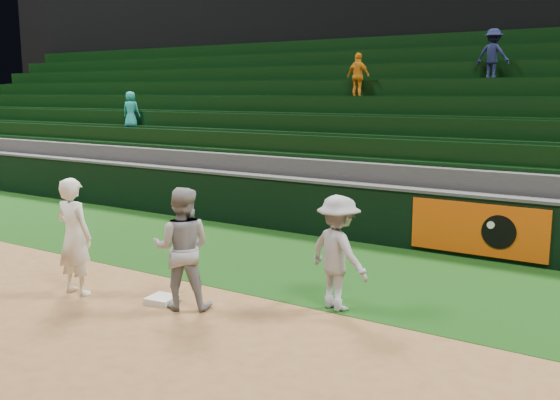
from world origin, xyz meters
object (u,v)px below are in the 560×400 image
object	(u,v)px
first_baseman	(74,236)
baserunner	(182,248)
first_base	(162,299)
base_coach	(338,253)

from	to	relation	value
first_baseman	baserunner	world-z (taller)	first_baseman
first_base	base_coach	bearing A→B (deg)	26.71
first_baseman	base_coach	distance (m)	4.16
first_baseman	base_coach	size ratio (longest dim) A/B	1.10
first_base	first_baseman	world-z (taller)	first_baseman
baserunner	first_baseman	bearing A→B (deg)	-16.44
first_base	first_baseman	size ratio (longest dim) A/B	0.22
first_base	first_baseman	xyz separation A→B (m)	(-1.45, -0.42, 0.89)
first_base	first_baseman	distance (m)	1.75
base_coach	first_baseman	bearing A→B (deg)	43.02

